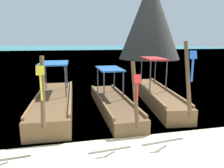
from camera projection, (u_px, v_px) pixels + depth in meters
sea_water at (71, 50)px, 63.65m from camera, size 120.00×120.00×0.00m
longtail_boat_yellow_ribbon at (55, 102)px, 8.58m from camera, size 1.60×6.08×2.48m
longtail_boat_red_ribbon at (113, 103)px, 8.73m from camera, size 1.20×5.64×2.29m
longtail_boat_blue_ribbon at (157, 95)px, 9.71m from camera, size 1.77×6.33×2.85m
karst_rock at (151, 20)px, 31.98m from camera, size 9.74×9.40×12.14m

